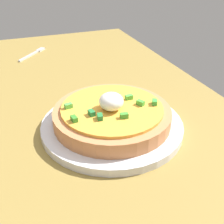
% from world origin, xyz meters
% --- Properties ---
extents(dining_table, '(1.19, 0.65, 0.03)m').
position_xyz_m(dining_table, '(0.00, 0.00, 0.02)').
color(dining_table, olive).
rests_on(dining_table, ground).
extents(plate, '(0.24, 0.24, 0.01)m').
position_xyz_m(plate, '(-0.03, -0.06, 0.04)').
color(plate, silver).
rests_on(plate, dining_table).
extents(pizza, '(0.20, 0.20, 0.06)m').
position_xyz_m(pizza, '(-0.03, -0.06, 0.06)').
color(pizza, '#C37C4D').
rests_on(pizza, plate).
extents(fork, '(0.10, 0.09, 0.01)m').
position_xyz_m(fork, '(0.41, 0.02, 0.04)').
color(fork, '#B7B7BC').
rests_on(fork, dining_table).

